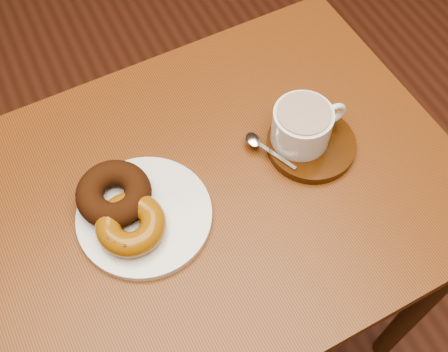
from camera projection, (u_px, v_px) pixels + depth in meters
name	position (u px, v px, depth m)	size (l,w,h in m)	color
cafe_table	(214.00, 221.00, 0.96)	(0.79, 0.60, 0.72)	brown
donut_plate	(144.00, 216.00, 0.83)	(0.20, 0.20, 0.01)	white
donut_cinnamon	(114.00, 194.00, 0.82)	(0.11, 0.11, 0.04)	#34180A
donut_caramel	(131.00, 224.00, 0.80)	(0.13, 0.13, 0.04)	#995D10
saucer	(311.00, 144.00, 0.90)	(0.14, 0.14, 0.02)	#391B07
coffee_cup	(303.00, 125.00, 0.87)	(0.12, 0.09, 0.07)	white
teaspoon	(258.00, 143.00, 0.88)	(0.05, 0.09, 0.01)	silver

